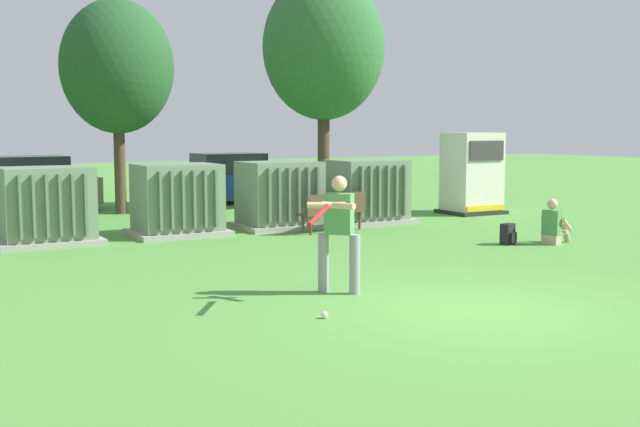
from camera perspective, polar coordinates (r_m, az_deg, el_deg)
name	(u,v)px	position (r m, az deg, el deg)	size (l,w,h in m)	color
ground_plane	(473,311)	(10.84, 10.94, -6.91)	(96.00, 96.00, 0.00)	#51933D
transformer_west	(47,207)	(17.55, -19.07, 0.46)	(2.10, 1.70, 1.62)	#9E9B93
transformer_mid_west	(177,201)	(18.24, -10.23, 0.91)	(2.10, 1.70, 1.62)	#9E9B93
transformer_mid_east	(280,196)	(19.29, -2.92, 1.29)	(2.10, 1.70, 1.62)	#9E9B93
transformer_east	(367,192)	(20.30, 3.40, 1.53)	(2.10, 1.70, 1.62)	#9E9B93
generator_enclosure	(472,174)	(22.95, 10.88, 2.83)	(1.60, 1.40, 2.30)	#262626
park_bench	(334,209)	(18.58, 1.01, 0.32)	(1.84, 0.74, 0.92)	#4C3828
batter	(338,228)	(11.57, 1.31, -1.06)	(1.33, 1.31, 1.74)	gray
sports_ball	(325,315)	(10.23, 0.34, -7.32)	(0.09, 0.09, 0.09)	white
seated_spectator	(554,226)	(17.37, 16.49, -0.87)	(0.78, 0.64, 0.96)	tan
backpack	(508,234)	(17.04, 13.39, -1.47)	(0.37, 0.34, 0.44)	black
tree_center_left	(117,67)	(23.16, -14.40, 10.17)	(3.14, 3.14, 6.00)	#4C3828
tree_center_right	(324,48)	(24.37, 0.26, 11.85)	(3.69, 3.69, 7.05)	#4C3828
parked_car_left_of_center	(24,186)	(24.50, -20.54, 1.86)	(4.29, 2.10, 1.62)	gray
parked_car_right_of_center	(226,180)	(25.81, -6.81, 2.41)	(4.20, 1.92, 1.62)	navy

